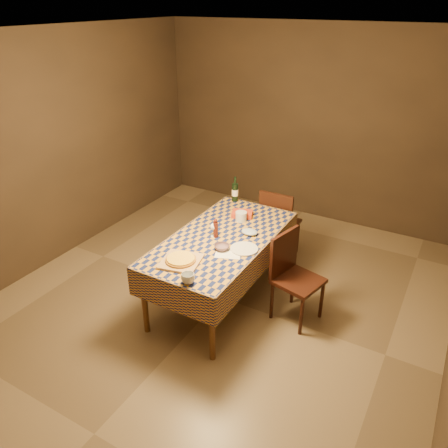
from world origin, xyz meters
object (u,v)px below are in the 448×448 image
(chair_far, at_px, (278,221))
(chair_right, at_px, (292,272))
(cutting_board, at_px, (181,261))
(pizza, at_px, (181,259))
(dining_table, at_px, (222,244))
(bowl, at_px, (222,247))
(wine_bottle, at_px, (235,192))
(white_plate, at_px, (244,249))

(chair_far, distance_m, chair_right, 1.11)
(cutting_board, xyz_separation_m, pizza, (0.00, 0.00, 0.02))
(cutting_board, relative_size, chair_right, 0.37)
(dining_table, distance_m, pizza, 0.62)
(bowl, relative_size, chair_right, 0.16)
(chair_far, bearing_deg, cutting_board, -99.14)
(dining_table, xyz_separation_m, bowl, (0.12, -0.21, 0.10))
(wine_bottle, bearing_deg, chair_far, 23.68)
(dining_table, bearing_deg, wine_bottle, 109.85)
(white_plate, height_order, chair_right, chair_right)
(chair_far, bearing_deg, pizza, -99.14)
(dining_table, xyz_separation_m, chair_right, (0.74, 0.12, -0.17))
(cutting_board, relative_size, bowl, 2.32)
(cutting_board, bearing_deg, chair_right, 40.72)
(pizza, relative_size, chair_right, 0.36)
(chair_far, xyz_separation_m, chair_right, (0.56, -0.96, 0.00))
(cutting_board, height_order, chair_far, chair_far)
(cutting_board, xyz_separation_m, white_plate, (0.40, 0.50, -0.00))
(cutting_board, bearing_deg, wine_bottle, 98.60)
(dining_table, relative_size, bowl, 12.30)
(pizza, height_order, chair_right, chair_right)
(dining_table, distance_m, bowl, 0.26)
(cutting_board, height_order, pizza, pizza)
(wine_bottle, bearing_deg, dining_table, -70.15)
(bowl, height_order, wine_bottle, wine_bottle)
(bowl, relative_size, wine_bottle, 0.49)
(white_plate, distance_m, chair_right, 0.55)
(chair_far, height_order, chair_right, same)
(white_plate, bearing_deg, wine_bottle, 122.90)
(chair_far, bearing_deg, wine_bottle, -156.32)
(wine_bottle, height_order, white_plate, wine_bottle)
(dining_table, xyz_separation_m, pizza, (-0.09, -0.60, 0.11))
(cutting_board, height_order, chair_right, chair_right)
(wine_bottle, xyz_separation_m, chair_right, (1.06, -0.74, -0.36))
(white_plate, xyz_separation_m, chair_far, (-0.13, 1.18, -0.26))
(wine_bottle, relative_size, chair_right, 0.33)
(chair_right, bearing_deg, wine_bottle, 144.81)
(bowl, bearing_deg, wine_bottle, 112.09)
(chair_far, bearing_deg, white_plate, -83.54)
(cutting_board, bearing_deg, bowl, 61.49)
(pizza, distance_m, wine_bottle, 1.48)
(cutting_board, xyz_separation_m, bowl, (0.21, 0.39, 0.01))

